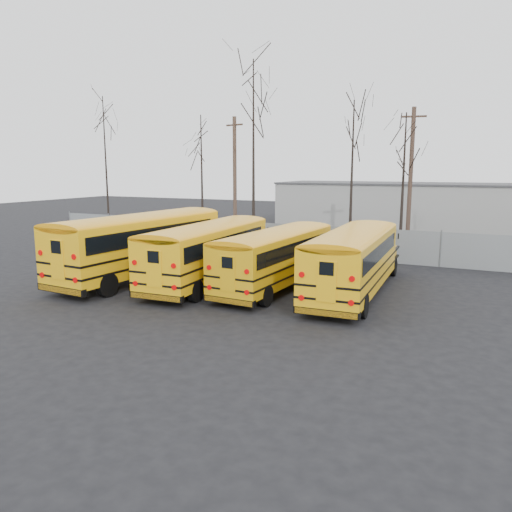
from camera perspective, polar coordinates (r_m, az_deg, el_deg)
The scene contains 14 objects.
ground at distance 21.14m, azimuth -5.33°, elevation -5.19°, with size 120.00×120.00×0.00m, color black.
fence at distance 31.64m, azimuth 5.77°, elevation 1.75°, with size 40.00×0.04×2.00m, color gray.
distant_building at distance 50.36m, azimuth 15.68°, elevation 5.65°, with size 22.00×8.00×4.00m, color #9C9C98.
bus_a at distance 25.85m, azimuth -12.69°, elevation 1.82°, with size 3.56×12.07×3.33m.
bus_b at distance 24.15m, azimuth -5.29°, elevation 0.97°, with size 2.95×10.79×2.99m.
bus_c at distance 23.14m, azimuth 2.49°, elevation 0.32°, with size 2.82×10.08×2.79m.
bus_d at distance 22.23m, azimuth 11.19°, elevation -0.01°, with size 2.87×10.67×2.96m.
utility_pole_left at distance 39.06m, azimuth -2.44°, elevation 8.98°, with size 1.63×0.60×9.38m.
utility_pole_right at distance 36.67m, azimuth 17.25°, elevation 8.67°, with size 1.71×0.39×9.62m.
tree_0 at distance 42.18m, azimuth -16.76°, elevation 9.62°, with size 0.26×0.26×11.06m, color black.
tree_1 at distance 38.01m, azimuth -6.21°, elevation 8.71°, with size 0.26×0.26×9.38m, color black.
tree_2 at distance 35.96m, azimuth -0.29°, elevation 11.50°, with size 0.26×0.26×12.90m, color black.
tree_3 at distance 34.29m, azimuth 10.89°, elevation 8.90°, with size 0.26×0.26×9.91m, color black.
tree_4 at distance 35.22m, azimuth 16.46°, elevation 8.06°, with size 0.26×0.26×9.13m, color black.
Camera 1 is at (10.46, -17.52, 5.55)m, focal length 35.00 mm.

